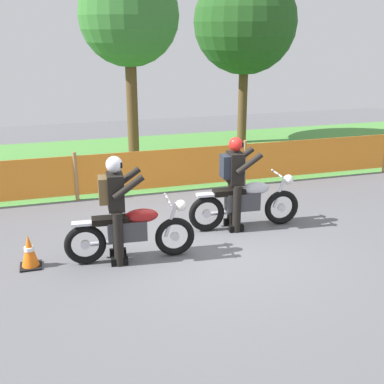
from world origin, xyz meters
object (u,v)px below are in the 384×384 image
(motorcycle_trailing, at_px, (246,203))
(rider_trailing, at_px, (234,178))
(rider_lead, at_px, (116,204))
(traffic_cone, at_px, (29,251))
(motorcycle_lead, at_px, (131,232))

(motorcycle_trailing, height_order, rider_trailing, rider_trailing)
(rider_lead, distance_m, rider_trailing, 2.32)
(rider_lead, relative_size, rider_trailing, 1.00)
(motorcycle_trailing, distance_m, rider_lead, 2.57)
(motorcycle_trailing, relative_size, traffic_cone, 3.93)
(motorcycle_trailing, distance_m, rider_trailing, 0.52)
(motorcycle_lead, xyz_separation_m, traffic_cone, (-1.54, 0.17, -0.21))
(motorcycle_lead, relative_size, rider_lead, 1.21)
(motorcycle_trailing, height_order, traffic_cone, motorcycle_trailing)
(motorcycle_lead, relative_size, traffic_cone, 3.85)
(rider_trailing, bearing_deg, motorcycle_lead, -156.32)
(traffic_cone, bearing_deg, motorcycle_lead, -6.33)
(rider_lead, height_order, traffic_cone, rider_lead)
(motorcycle_trailing, bearing_deg, rider_lead, -160.35)
(traffic_cone, bearing_deg, rider_trailing, 9.01)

